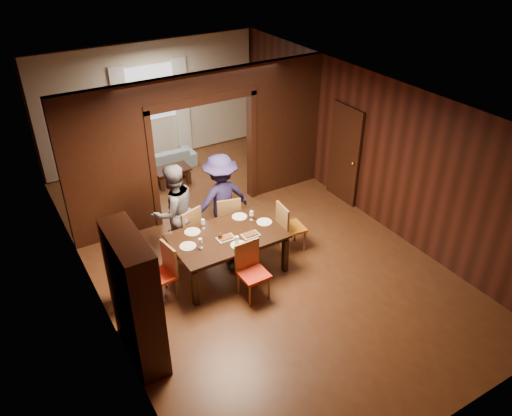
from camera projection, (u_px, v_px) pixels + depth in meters
floor at (245, 246)px, 9.40m from camera, size 9.00×9.00×0.00m
ceiling at (242, 97)px, 7.88m from camera, size 5.50×9.00×0.02m
room_walls at (197, 138)px, 9.99m from camera, size 5.52×9.01×2.90m
person_purple at (124, 264)px, 7.67m from camera, size 0.43×0.60×1.55m
person_grey at (174, 211)px, 8.76m from camera, size 0.98×0.82×1.79m
person_navy at (221, 199)px, 9.17m from camera, size 1.16×0.69×1.75m
sofa at (160, 159)px, 12.02m from camera, size 1.70×0.70×0.49m
serving_bowl at (233, 229)px, 8.46m from camera, size 0.30×0.30×0.07m
dining_table at (228, 253)px, 8.58m from camera, size 1.87×1.16×0.76m
coffee_table at (173, 176)px, 11.38m from camera, size 0.80×0.50×0.40m
chair_left at (160, 275)px, 7.91m from camera, size 0.50×0.50×0.97m
chair_right at (292, 226)px, 9.10m from camera, size 0.48×0.48×0.97m
chair_far_l at (185, 229)px, 9.01m from camera, size 0.55×0.55×0.97m
chair_far_r at (227, 217)px, 9.37m from camera, size 0.54×0.54×0.97m
chair_near at (254, 273)px, 7.95m from camera, size 0.45×0.45×0.97m
hutch at (135, 299)px, 6.67m from camera, size 0.40×1.20×2.00m
door_right at (344, 154)px, 10.40m from camera, size 0.06×0.90×2.10m
window_far at (151, 93)px, 11.76m from camera, size 1.20×0.03×1.30m
curtain_left at (123, 118)px, 11.64m from camera, size 0.35×0.06×2.40m
curtain_right at (182, 106)px, 12.30m from camera, size 0.35×0.06×2.40m
plate_left at (188, 246)px, 8.09m from camera, size 0.27×0.27×0.01m
plate_far_l at (192, 232)px, 8.44m from camera, size 0.27×0.27×0.01m
plate_far_r at (239, 217)px, 8.85m from camera, size 0.27×0.27×0.01m
plate_right at (264, 222)px, 8.70m from camera, size 0.27×0.27×0.01m
plate_near at (239, 245)px, 8.12m from camera, size 0.27×0.27×0.01m
platter_a at (226, 238)px, 8.27m from camera, size 0.30×0.20×0.04m
platter_b at (251, 235)px, 8.35m from camera, size 0.30×0.20×0.04m
wineglass_left at (201, 243)px, 8.01m from camera, size 0.08×0.08×0.18m
wineglass_far at (203, 224)px, 8.50m from camera, size 0.08×0.08×0.18m
wineglass_right at (252, 216)px, 8.73m from camera, size 0.08×0.08×0.18m
tumbler at (237, 240)px, 8.12m from camera, size 0.07×0.07×0.14m
condiment_jar at (220, 236)px, 8.25m from camera, size 0.08×0.08×0.11m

